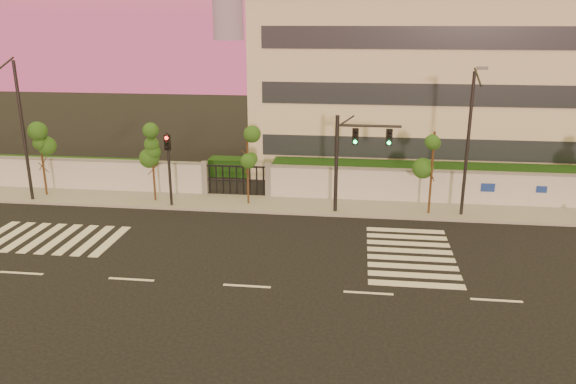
{
  "coord_description": "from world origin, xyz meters",
  "views": [
    {
      "loc": [
        4.31,
        -20.69,
        10.6
      ],
      "look_at": [
        0.97,
        6.0,
        2.29
      ],
      "focal_mm": 35.0,
      "sensor_mm": 36.0,
      "label": 1
    }
  ],
  "objects": [
    {
      "name": "ground",
      "position": [
        0.0,
        0.0,
        0.0
      ],
      "size": [
        120.0,
        120.0,
        0.0
      ],
      "primitive_type": "plane",
      "color": "black",
      "rests_on": "ground"
    },
    {
      "name": "sidewalk",
      "position": [
        0.0,
        10.5,
        0.07
      ],
      "size": [
        60.0,
        3.0,
        0.15
      ],
      "primitive_type": "cube",
      "color": "gray",
      "rests_on": "ground"
    },
    {
      "name": "perimeter_wall",
      "position": [
        0.1,
        12.0,
        1.07
      ],
      "size": [
        60.0,
        0.36,
        2.2
      ],
      "color": "#BABCC2",
      "rests_on": "ground"
    },
    {
      "name": "hedge_row",
      "position": [
        1.17,
        14.74,
        0.82
      ],
      "size": [
        41.0,
        4.25,
        1.8
      ],
      "color": "#13350F",
      "rests_on": "ground"
    },
    {
      "name": "institutional_building",
      "position": [
        9.0,
        21.99,
        6.16
      ],
      "size": [
        24.4,
        12.4,
        12.25
      ],
      "color": "beige",
      "rests_on": "ground"
    },
    {
      "name": "road_markings",
      "position": [
        -1.58,
        3.76,
        0.01
      ],
      "size": [
        57.0,
        7.62,
        0.02
      ],
      "color": "silver",
      "rests_on": "ground"
    },
    {
      "name": "street_tree_b",
      "position": [
        -14.71,
        10.5,
        3.3
      ],
      "size": [
        1.48,
        1.18,
        4.48
      ],
      "color": "#382314",
      "rests_on": "ground"
    },
    {
      "name": "street_tree_c",
      "position": [
        -7.61,
        10.28,
        3.5
      ],
      "size": [
        1.51,
        1.2,
        4.75
      ],
      "color": "#382314",
      "rests_on": "ground"
    },
    {
      "name": "street_tree_d",
      "position": [
        -1.92,
        10.38,
        3.47
      ],
      "size": [
        1.43,
        1.14,
        4.72
      ],
      "color": "#382314",
      "rests_on": "ground"
    },
    {
      "name": "street_tree_e",
      "position": [
        8.49,
        9.92,
        3.53
      ],
      "size": [
        1.6,
        1.27,
        4.8
      ],
      "color": "#382314",
      "rests_on": "ground"
    },
    {
      "name": "traffic_signal_main",
      "position": [
        3.93,
        9.61,
        3.55
      ],
      "size": [
        3.56,
        0.36,
        5.62
      ],
      "rotation": [
        0.0,
        0.0,
        -0.0
      ],
      "color": "black",
      "rests_on": "ground"
    },
    {
      "name": "traffic_signal_secondary",
      "position": [
        -6.37,
        9.47,
        2.86
      ],
      "size": [
        0.35,
        0.34,
        4.5
      ],
      "rotation": [
        0.0,
        0.0,
        0.06
      ],
      "color": "black",
      "rests_on": "ground"
    },
    {
      "name": "streetlight_west",
      "position": [
        -15.11,
        9.35,
        4.74
      ],
      "size": [
        0.52,
        2.11,
        8.78
      ],
      "color": "black",
      "rests_on": "ground"
    },
    {
      "name": "streetlight_east",
      "position": [
        10.26,
        9.76,
        4.53
      ],
      "size": [
        0.5,
        2.02,
        8.39
      ],
      "color": "black",
      "rests_on": "ground"
    }
  ]
}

